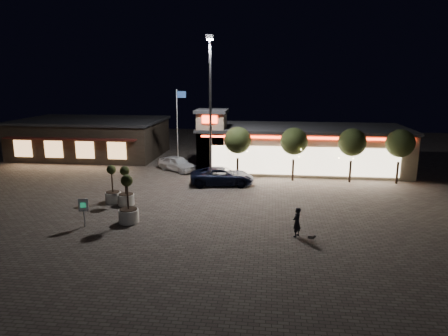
# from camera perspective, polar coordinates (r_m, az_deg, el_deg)

# --- Properties ---
(ground) EXTENTS (90.00, 90.00, 0.00)m
(ground) POSITION_cam_1_polar(r_m,az_deg,el_deg) (26.98, -8.70, -7.10)
(ground) COLOR #655B51
(ground) RESTS_ON ground
(retail_building) EXTENTS (20.40, 8.40, 6.10)m
(retail_building) POSITION_cam_1_polar(r_m,az_deg,el_deg) (40.87, 10.27, 2.95)
(retail_building) COLOR tan
(retail_building) RESTS_ON ground
(restaurant_building) EXTENTS (16.40, 11.00, 4.30)m
(restaurant_building) POSITION_cam_1_polar(r_m,az_deg,el_deg) (49.57, -18.35, 4.18)
(restaurant_building) COLOR #382D23
(restaurant_building) RESTS_ON ground
(floodlight_pole) EXTENTS (0.60, 0.40, 12.38)m
(floodlight_pole) POSITION_cam_1_polar(r_m,az_deg,el_deg) (32.83, -1.96, 9.18)
(floodlight_pole) COLOR gray
(floodlight_pole) RESTS_ON ground
(flagpole) EXTENTS (0.95, 0.10, 8.00)m
(flagpole) POSITION_cam_1_polar(r_m,az_deg,el_deg) (38.68, -6.55, 6.30)
(flagpole) COLOR white
(flagpole) RESTS_ON ground
(string_tree_a) EXTENTS (2.42, 2.42, 4.79)m
(string_tree_a) POSITION_cam_1_polar(r_m,az_deg,el_deg) (35.95, 1.98, 3.97)
(string_tree_a) COLOR #332319
(string_tree_a) RESTS_ON ground
(string_tree_b) EXTENTS (2.42, 2.42, 4.79)m
(string_tree_b) POSITION_cam_1_polar(r_m,az_deg,el_deg) (35.88, 9.97, 3.76)
(string_tree_b) COLOR #332319
(string_tree_b) RESTS_ON ground
(string_tree_c) EXTENTS (2.42, 2.42, 4.79)m
(string_tree_c) POSITION_cam_1_polar(r_m,az_deg,el_deg) (36.50, 17.85, 3.48)
(string_tree_c) COLOR #332319
(string_tree_c) RESTS_ON ground
(string_tree_d) EXTENTS (2.42, 2.42, 4.79)m
(string_tree_d) POSITION_cam_1_polar(r_m,az_deg,el_deg) (37.47, 23.87, 3.23)
(string_tree_d) COLOR #332319
(string_tree_d) RESTS_ON ground
(pickup_truck) EXTENTS (5.75, 3.21, 1.52)m
(pickup_truck) POSITION_cam_1_polar(r_m,az_deg,el_deg) (34.46, -0.24, -1.18)
(pickup_truck) COLOR black
(pickup_truck) RESTS_ON ground
(white_sedan) EXTENTS (4.60, 4.02, 1.50)m
(white_sedan) POSITION_cam_1_polar(r_m,az_deg,el_deg) (39.75, -6.66, 0.64)
(white_sedan) COLOR silver
(white_sedan) RESTS_ON ground
(pedestrian) EXTENTS (0.71, 0.77, 1.77)m
(pedestrian) POSITION_cam_1_polar(r_m,az_deg,el_deg) (23.89, 10.36, -7.61)
(pedestrian) COLOR black
(pedestrian) RESTS_ON ground
(dog) EXTENTS (0.46, 0.21, 0.24)m
(dog) POSITION_cam_1_polar(r_m,az_deg,el_deg) (23.68, 12.50, -9.58)
(dog) COLOR #59514C
(dog) RESTS_ON ground
(planter_left) EXTENTS (1.16, 1.16, 2.85)m
(planter_left) POSITION_cam_1_polar(r_m,az_deg,el_deg) (30.80, -15.61, -3.17)
(planter_left) COLOR silver
(planter_left) RESTS_ON ground
(planter_mid) EXTENTS (1.29, 1.29, 3.16)m
(planter_mid) POSITION_cam_1_polar(r_m,az_deg,el_deg) (26.38, -13.51, -5.56)
(planter_mid) COLOR silver
(planter_mid) RESTS_ON ground
(planter_right) EXTENTS (1.18, 1.18, 2.91)m
(planter_right) POSITION_cam_1_polar(r_m,az_deg,el_deg) (29.95, -13.84, -3.49)
(planter_right) COLOR silver
(planter_right) RESTS_ON ground
(valet_sign) EXTENTS (0.59, 0.22, 1.82)m
(valet_sign) POSITION_cam_1_polar(r_m,az_deg,el_deg) (26.30, -19.44, -5.33)
(valet_sign) COLOR gray
(valet_sign) RESTS_ON ground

